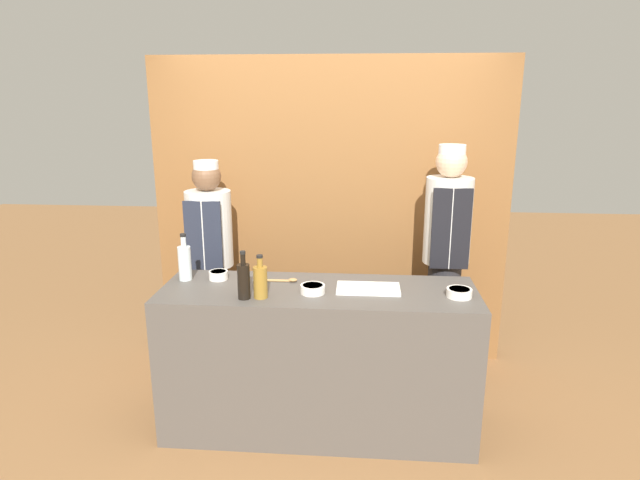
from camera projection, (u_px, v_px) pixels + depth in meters
The scene contains 13 objects.
ground_plane at pixel (318, 425), 3.53m from camera, with size 14.00×14.00×0.00m, color olive.
cabinet_wall at pixel (330, 212), 4.29m from camera, with size 2.79×0.18×2.40m.
counter at pixel (318, 359), 3.41m from camera, with size 1.95×0.63×0.95m.
sauce_bowl_red at pixel (459, 292), 3.15m from camera, with size 0.15×0.15×0.05m.
sauce_bowl_white at pixel (313, 288), 3.21m from camera, with size 0.15×0.15×0.05m.
sauce_bowl_purple at pixel (218, 275), 3.46m from camera, with size 0.12×0.12×0.06m.
cutting_board at pixel (368, 289), 3.27m from camera, with size 0.39×0.21×0.02m.
bottle_vinegar at pixel (260, 281), 3.12m from camera, with size 0.08×0.08×0.26m.
bottle_soy at pixel (244, 280), 3.10m from camera, with size 0.07×0.07×0.29m.
bottle_clear at pixel (185, 262), 3.43m from camera, with size 0.08×0.08×0.31m.
wooden_spoon at pixel (283, 280), 3.41m from camera, with size 0.25×0.04×0.03m.
chef_left at pixel (211, 261), 4.02m from camera, with size 0.34×0.34×1.65m.
chef_right at pixel (446, 256), 3.86m from camera, with size 0.33×0.33×1.78m.
Camera 1 is at (0.26, -3.08, 2.09)m, focal length 30.00 mm.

